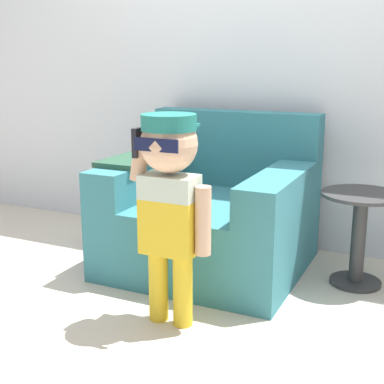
# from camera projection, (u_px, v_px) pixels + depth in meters

# --- Properties ---
(ground_plane) EXTENTS (10.00, 10.00, 0.00)m
(ground_plane) POSITION_uv_depth(u_px,v_px,m) (210.00, 271.00, 3.12)
(ground_plane) COLOR beige
(wall_back) EXTENTS (10.00, 0.05, 2.60)m
(wall_back) POSITION_uv_depth(u_px,v_px,m) (253.00, 44.00, 3.38)
(wall_back) COLOR silver
(wall_back) RESTS_ON ground_plane
(armchair) EXTENTS (1.10, 1.00, 0.89)m
(armchair) POSITION_uv_depth(u_px,v_px,m) (212.00, 215.00, 3.16)
(armchair) COLOR teal
(armchair) RESTS_ON ground_plane
(person_child) EXTENTS (0.40, 0.30, 0.98)m
(person_child) POSITION_uv_depth(u_px,v_px,m) (170.00, 188.00, 2.37)
(person_child) COLOR gold
(person_child) RESTS_ON ground_plane
(side_table) EXTENTS (0.43, 0.43, 0.52)m
(side_table) POSITION_uv_depth(u_px,v_px,m) (359.00, 230.00, 2.88)
(side_table) COLOR #333333
(side_table) RESTS_ON ground_plane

